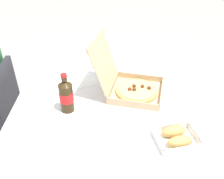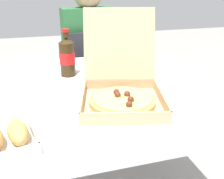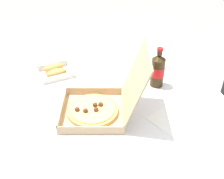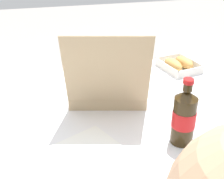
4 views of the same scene
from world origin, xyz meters
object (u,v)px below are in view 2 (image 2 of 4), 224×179
(paper_menu, at_px, (132,72))
(napkin_pile, at_px, (13,77))
(diner_person, at_px, (88,48))
(pizza_box_open, at_px, (122,89))
(bread_side_box, at_px, (6,137))
(cola_bottle, at_px, (67,57))
(chair, at_px, (91,78))

(paper_menu, xyz_separation_m, napkin_pile, (-0.57, 0.06, 0.01))
(diner_person, xyz_separation_m, pizza_box_open, (-0.05, -0.95, 0.07))
(bread_side_box, height_order, napkin_pile, bread_side_box)
(diner_person, relative_size, cola_bottle, 5.14)
(pizza_box_open, xyz_separation_m, bread_side_box, (-0.40, -0.18, -0.02))
(cola_bottle, bearing_deg, napkin_pile, 175.20)
(cola_bottle, relative_size, napkin_pile, 2.04)
(pizza_box_open, distance_m, bread_side_box, 0.44)
(bread_side_box, xyz_separation_m, paper_menu, (0.55, 0.49, -0.02))
(chair, distance_m, diner_person, 0.21)
(chair, relative_size, pizza_box_open, 1.84)
(cola_bottle, height_order, paper_menu, cola_bottle)
(diner_person, bearing_deg, cola_bottle, -109.39)
(diner_person, height_order, paper_menu, diner_person)
(pizza_box_open, height_order, cola_bottle, pizza_box_open)
(bread_side_box, bearing_deg, napkin_pile, 92.30)
(chair, relative_size, bread_side_box, 3.84)
(cola_bottle, bearing_deg, pizza_box_open, -65.20)
(bread_side_box, bearing_deg, diner_person, 68.47)
(cola_bottle, xyz_separation_m, paper_menu, (0.31, -0.04, -0.09))
(chair, bearing_deg, bread_side_box, -112.70)
(diner_person, bearing_deg, napkin_pile, -129.00)
(diner_person, height_order, cola_bottle, diner_person)
(pizza_box_open, bearing_deg, chair, 86.58)
(cola_bottle, distance_m, paper_menu, 0.33)
(chair, xyz_separation_m, napkin_pile, (-0.47, -0.52, 0.23))
(cola_bottle, xyz_separation_m, napkin_pile, (-0.26, 0.02, -0.08))
(bread_side_box, bearing_deg, pizza_box_open, 24.87)
(diner_person, relative_size, napkin_pile, 10.46)
(napkin_pile, bearing_deg, diner_person, 51.00)
(diner_person, xyz_separation_m, napkin_pile, (-0.47, -0.58, 0.03))
(pizza_box_open, distance_m, napkin_pile, 0.56)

